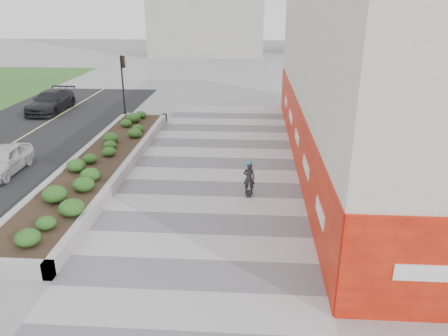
% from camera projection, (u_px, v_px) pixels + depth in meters
% --- Properties ---
extents(ground, '(160.00, 160.00, 0.00)m').
position_uv_depth(ground, '(196.00, 250.00, 14.43)').
color(ground, gray).
rests_on(ground, ground).
extents(walkway, '(8.00, 36.00, 0.01)m').
position_uv_depth(walkway, '(206.00, 209.00, 17.22)').
color(walkway, '#A8A8AD').
rests_on(walkway, ground).
extents(building, '(6.04, 24.08, 8.00)m').
position_uv_depth(building, '(362.00, 83.00, 20.92)').
color(building, beige).
rests_on(building, ground).
extents(planter, '(3.00, 18.00, 0.90)m').
position_uv_depth(planter, '(101.00, 161.00, 21.13)').
color(planter, '#9E9EA0').
rests_on(planter, ground).
extents(traffic_signal_near, '(0.33, 0.28, 4.20)m').
position_uv_depth(traffic_signal_near, '(123.00, 76.00, 30.16)').
color(traffic_signal_near, black).
rests_on(traffic_signal_near, ground).
extents(manhole_cover, '(0.44, 0.44, 0.01)m').
position_uv_depth(manhole_cover, '(218.00, 209.00, 17.19)').
color(manhole_cover, '#595654').
rests_on(manhole_cover, ground).
extents(skateboarder, '(0.52, 0.72, 1.51)m').
position_uv_depth(skateboarder, '(249.00, 178.00, 18.22)').
color(skateboarder, beige).
rests_on(skateboarder, ground).
extents(car_white, '(1.63, 3.85, 1.30)m').
position_uv_depth(car_white, '(3.00, 160.00, 20.57)').
color(car_white, silver).
rests_on(car_white, ground).
extents(car_dark, '(2.17, 5.20, 1.50)m').
position_uv_depth(car_dark, '(51.00, 101.00, 31.95)').
color(car_dark, black).
rests_on(car_dark, ground).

